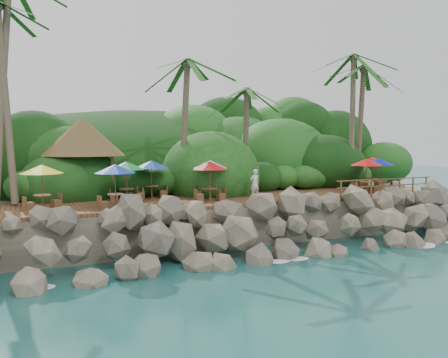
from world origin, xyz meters
name	(u,v)px	position (x,y,z in m)	size (l,w,h in m)	color
ground	(277,264)	(0.00, 0.00, 0.00)	(140.00, 140.00, 0.00)	#19514F
land_base	(171,199)	(0.00, 16.00, 1.05)	(32.00, 25.20, 2.10)	gray
jungle_hill	(147,201)	(0.00, 23.50, 0.00)	(44.80, 28.00, 15.40)	#143811
seawall	(257,231)	(0.00, 2.00, 1.15)	(29.00, 4.00, 2.30)	gray
terrace	(224,200)	(0.00, 6.00, 2.20)	(26.00, 5.00, 0.20)	brown
jungle_foliage	(176,215)	(0.00, 15.00, 0.00)	(44.00, 16.00, 12.00)	#143811
foam_line	(274,262)	(0.00, 0.30, 0.03)	(25.20, 0.80, 0.06)	white
palms	(211,44)	(0.26, 8.60, 11.34)	(28.88, 6.93, 13.27)	brown
palapa	(83,137)	(-7.16, 9.96, 5.79)	(4.85, 4.85, 4.60)	brown
dining_clusters	(232,167)	(0.36, 5.74, 4.09)	(22.66, 5.19, 2.15)	brown
railing	(386,185)	(9.61, 3.65, 2.91)	(7.20, 0.10, 1.00)	brown
waiter	(255,184)	(1.66, 5.43, 3.12)	(0.60, 0.39, 1.64)	white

